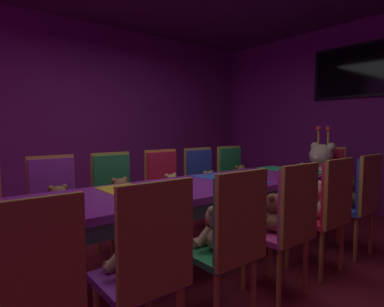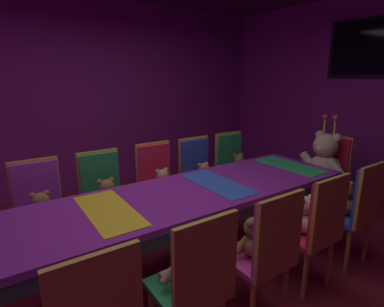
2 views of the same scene
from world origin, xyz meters
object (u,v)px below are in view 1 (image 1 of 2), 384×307
(teddy_left_3, at_px, (172,188))
(teddy_right_5, at_px, (346,193))
(teddy_left_5, at_px, (241,178))
(chair_right_5, at_px, (361,195))
(chair_left_3, at_px, (164,184))
(chair_right_0, at_px, (25,296))
(chair_right_1, at_px, (149,258))
(throne_chair, at_px, (327,176))
(chair_right_2, at_px, (232,234))
(king_teddy_bear, at_px, (320,168))
(chair_left_5, at_px, (233,175))
(chair_left_4, at_px, (202,180))
(teddy_right_2, at_px, (216,230))
(teddy_left_1, at_px, (59,204))
(teddy_right_0, at_px, (18,284))
(teddy_right_4, at_px, (313,202))
(teddy_right_3, at_px, (273,215))
(chair_right_4, at_px, (329,205))
(teddy_left_4, at_px, (209,183))
(wall_tv, at_px, (358,71))
(chair_left_1, at_px, (54,200))
(teddy_left_2, at_px, (121,195))
(chair_left_2, at_px, (114,192))
(teddy_right_1, at_px, (135,250))

(teddy_left_3, height_order, teddy_right_5, teddy_right_5)
(teddy_left_5, xyz_separation_m, chair_right_5, (1.49, 0.05, 0.02))
(chair_left_3, bearing_deg, chair_right_0, -46.33)
(teddy_left_5, relative_size, chair_right_1, 0.31)
(throne_chair, bearing_deg, chair_right_0, 12.34)
(chair_left_3, relative_size, chair_right_2, 1.00)
(teddy_left_5, height_order, king_teddy_bear, king_teddy_bear)
(chair_left_5, xyz_separation_m, throne_chair, (0.82, 0.92, 0.00))
(chair_right_1, distance_m, chair_right_5, 2.32)
(chair_left_4, bearing_deg, chair_right_5, 20.49)
(chair_right_0, bearing_deg, throne_chair, -77.66)
(chair_right_0, height_order, teddy_right_2, chair_right_0)
(teddy_left_1, distance_m, teddy_right_0, 1.44)
(teddy_right_4, relative_size, throne_chair, 0.34)
(teddy_right_0, bearing_deg, king_teddy_bear, -79.33)
(chair_right_2, height_order, teddy_right_3, chair_right_2)
(teddy_right_0, distance_m, chair_right_4, 2.27)
(chair_left_4, xyz_separation_m, throne_chair, (0.81, 1.48, 0.00))
(teddy_right_0, relative_size, throne_chair, 0.31)
(teddy_left_4, xyz_separation_m, chair_left_5, (-0.16, 0.56, 0.03))
(teddy_right_2, relative_size, chair_right_4, 0.31)
(chair_right_0, relative_size, wall_tv, 0.75)
(teddy_right_0, xyz_separation_m, teddy_right_3, (0.01, 1.69, 0.00))
(teddy_left_4, height_order, teddy_right_2, teddy_right_2)
(teddy_right_0, bearing_deg, chair_left_5, -62.03)
(teddy_right_3, bearing_deg, chair_left_5, -36.78)
(chair_left_1, distance_m, chair_left_3, 1.19)
(teddy_left_1, relative_size, chair_left_4, 0.31)
(chair_right_4, bearing_deg, chair_right_0, 90.12)
(teddy_right_3, distance_m, king_teddy_bear, 2.01)
(teddy_left_4, distance_m, teddy_right_2, 1.76)
(teddy_left_4, relative_size, teddy_right_5, 0.85)
(teddy_left_2, relative_size, teddy_right_0, 1.02)
(chair_left_5, xyz_separation_m, teddy_right_3, (1.51, -1.13, -0.01))
(chair_left_3, relative_size, teddy_left_4, 3.54)
(teddy_right_0, xyz_separation_m, wall_tv, (-0.67, 4.52, 1.47))
(chair_left_2, relative_size, teddy_right_1, 3.02)
(teddy_right_0, xyz_separation_m, chair_right_2, (0.14, 1.12, 0.01))
(chair_right_5, bearing_deg, chair_left_1, 55.29)
(teddy_right_3, bearing_deg, chair_right_1, 96.16)
(chair_left_4, distance_m, teddy_left_5, 0.57)
(chair_left_3, bearing_deg, teddy_right_5, 37.31)
(teddy_right_5, bearing_deg, teddy_left_5, 2.00)
(teddy_right_1, distance_m, throne_chair, 3.26)
(teddy_right_3, bearing_deg, teddy_right_1, 88.92)
(teddy_left_5, bearing_deg, throne_chair, 53.51)
(chair_left_2, height_order, chair_left_4, same)
(teddy_left_3, xyz_separation_m, chair_left_4, (-0.12, 0.53, 0.02))
(teddy_left_4, bearing_deg, teddy_right_4, 0.24)
(chair_left_1, xyz_separation_m, chair_right_1, (1.61, 0.01, 0.00))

